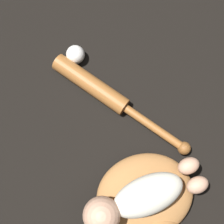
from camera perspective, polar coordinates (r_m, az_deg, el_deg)
name	(u,v)px	position (r m, az deg, el deg)	size (l,w,h in m)	color
ground_plane	(147,207)	(1.10, 6.35, -16.88)	(6.00, 6.00, 0.00)	black
baseball_glove	(148,201)	(1.05, 6.62, -15.81)	(0.33, 0.33, 0.09)	#A8703D
baby_figure	(138,200)	(0.96, 4.71, -15.68)	(0.40, 0.17, 0.11)	silver
baseball_bat	(104,94)	(1.11, -1.39, 3.39)	(0.41, 0.45, 0.06)	#9E602D
baseball	(75,55)	(1.17, -6.70, 10.38)	(0.07, 0.07, 0.07)	white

